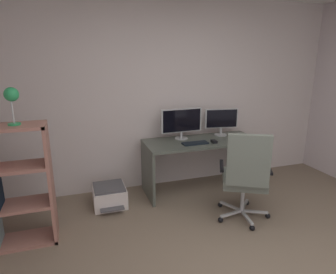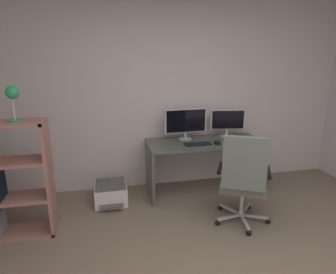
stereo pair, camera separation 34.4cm
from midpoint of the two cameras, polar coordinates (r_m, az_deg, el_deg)
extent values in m
cube|color=beige|center=(4.10, 2.74, 8.18)|extent=(5.10, 0.10, 2.59)
cube|color=#4D544A|center=(3.95, 9.83, -1.11)|extent=(1.55, 0.62, 0.04)
cube|color=#4D544A|center=(3.86, -0.99, -6.95)|extent=(0.04, 0.60, 0.68)
cube|color=#4D544A|center=(4.40, 18.85, -4.97)|extent=(0.04, 0.60, 0.68)
cylinder|color=#B2B5B7|center=(4.01, 5.86, -0.37)|extent=(0.18, 0.18, 0.01)
cylinder|color=#B2B5B7|center=(4.00, 5.89, 0.39)|extent=(0.03, 0.03, 0.10)
cube|color=#B7BABC|center=(3.95, 5.96, 3.17)|extent=(0.59, 0.06, 0.32)
cube|color=black|center=(3.93, 6.07, 3.10)|extent=(0.55, 0.03, 0.30)
cylinder|color=#B2B5B7|center=(4.23, 13.71, 0.12)|extent=(0.18, 0.18, 0.01)
cylinder|color=#B2B5B7|center=(4.22, 13.77, 0.93)|extent=(0.03, 0.03, 0.11)
cube|color=#B7BABC|center=(4.18, 13.92, 3.33)|extent=(0.48, 0.11, 0.27)
cube|color=black|center=(4.16, 14.01, 3.27)|extent=(0.44, 0.07, 0.25)
cube|color=black|center=(3.77, 8.45, -1.41)|extent=(0.34, 0.13, 0.02)
cube|color=black|center=(3.84, 12.17, -1.19)|extent=(0.07, 0.11, 0.03)
cube|color=#B7BABC|center=(3.59, 19.27, -14.52)|extent=(0.28, 0.17, 0.02)
sphere|color=black|center=(3.63, 21.66, -15.17)|extent=(0.06, 0.06, 0.06)
cube|color=#B7BABC|center=(3.71, 17.50, -13.36)|extent=(0.24, 0.23, 0.02)
sphere|color=black|center=(3.86, 18.09, -12.92)|extent=(0.06, 0.06, 0.06)
cube|color=#B7BABC|center=(3.65, 14.83, -13.60)|extent=(0.16, 0.28, 0.02)
sphere|color=black|center=(3.75, 12.91, -13.37)|extent=(0.06, 0.06, 0.06)
cube|color=#B7BABC|center=(3.50, 14.79, -14.98)|extent=(0.30, 0.08, 0.02)
sphere|color=black|center=(3.44, 12.63, -16.14)|extent=(0.06, 0.06, 0.06)
cube|color=#B7BABC|center=(3.46, 17.65, -15.59)|extent=(0.08, 0.30, 0.02)
sphere|color=black|center=(3.36, 18.51, -17.45)|extent=(0.06, 0.06, 0.06)
cylinder|color=#B7BABC|center=(3.50, 17.03, -11.93)|extent=(0.04, 0.04, 0.35)
cube|color=slate|center=(3.41, 17.33, -8.58)|extent=(0.64, 0.65, 0.10)
cube|color=slate|center=(3.03, 17.97, -5.02)|extent=(0.42, 0.26, 0.55)
cube|color=black|center=(3.35, 13.14, -5.93)|extent=(0.19, 0.32, 0.03)
cube|color=black|center=(3.38, 21.90, -6.49)|extent=(0.19, 0.32, 0.03)
cube|color=#A16A5C|center=(3.21, -19.35, -7.58)|extent=(0.03, 0.33, 1.21)
cube|color=#A16A5C|center=(3.55, -25.29, -16.62)|extent=(0.85, 0.33, 0.03)
cube|color=#A16A5C|center=(3.37, -26.06, -10.89)|extent=(0.78, 0.33, 0.03)
cube|color=#A16A5C|center=(3.22, -26.88, -4.57)|extent=(0.78, 0.33, 0.03)
cube|color=black|center=(3.31, -27.52, -8.29)|extent=(0.04, 0.25, 0.31)
cylinder|color=#289A55|center=(3.08, -24.98, 2.88)|extent=(0.11, 0.11, 0.02)
cylinder|color=silver|center=(3.06, -25.23, 5.08)|extent=(0.01, 0.01, 0.22)
sphere|color=#289A55|center=(3.03, -25.38, 7.88)|extent=(0.13, 0.13, 0.13)
cube|color=silver|center=(3.84, -8.56, -10.96)|extent=(0.40, 0.40, 0.24)
cube|color=#4C4C51|center=(3.78, -8.64, -9.19)|extent=(0.37, 0.37, 0.02)
cube|color=#4C4C51|center=(3.64, -8.25, -13.29)|extent=(0.28, 0.10, 0.01)
camera|label=1|loc=(0.17, -87.14, 0.79)|focal=31.14mm
camera|label=2|loc=(0.17, 92.86, -0.79)|focal=31.14mm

